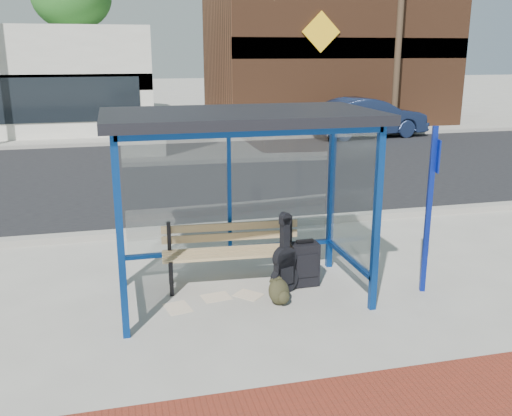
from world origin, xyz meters
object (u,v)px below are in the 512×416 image
object	(u,v)px
backpack	(280,292)
bench	(232,249)
guitar_bag	(284,266)
suitcase	(304,264)
parked_car	(368,118)
fire_hydrant	(413,123)

from	to	relation	value
backpack	bench	bearing A→B (deg)	97.01
guitar_bag	backpack	bearing A→B (deg)	-135.65
backpack	suitcase	bearing A→B (deg)	23.95
bench	parked_car	bearing A→B (deg)	62.05
bench	parked_car	xyz separation A→B (m)	(7.66, 12.33, 0.21)
suitcase	backpack	size ratio (longest dim) A/B	1.92
bench	backpack	distance (m)	0.98
fire_hydrant	parked_car	bearing A→B (deg)	-163.54
suitcase	parked_car	distance (m)	14.31
guitar_bag	fire_hydrant	bearing A→B (deg)	35.40
backpack	fire_hydrant	distance (m)	16.73
bench	suitcase	bearing A→B (deg)	-13.71
bench	backpack	bearing A→B (deg)	-57.33
backpack	parked_car	xyz separation A→B (m)	(7.21, 13.14, 0.56)
bench	fire_hydrant	xyz separation A→B (m)	(9.90, 12.99, -0.13)
parked_car	fire_hydrant	size ratio (longest dim) A/B	6.25
bench	guitar_bag	distance (m)	0.78
guitar_bag	suitcase	distance (m)	0.38
backpack	parked_car	size ratio (longest dim) A/B	0.08
bench	fire_hydrant	world-z (taller)	bench
parked_car	fire_hydrant	xyz separation A→B (m)	(2.25, 0.66, -0.34)
suitcase	fire_hydrant	xyz separation A→B (m)	(8.96, 13.29, 0.07)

